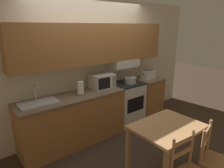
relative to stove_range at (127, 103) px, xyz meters
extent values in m
plane|color=#3D2D23|center=(-0.67, 0.28, -0.45)|extent=(16.00, 16.00, 0.00)
cube|color=silver|center=(-0.67, 0.30, 0.83)|extent=(5.53, 0.05, 2.55)
cube|color=#A36B38|center=(-0.67, 0.12, 1.29)|extent=(3.13, 0.32, 0.72)
cube|color=silver|center=(0.00, 0.12, 0.85)|extent=(0.63, 0.34, 0.16)
cube|color=#A36B38|center=(-1.29, -0.02, -0.02)|extent=(1.89, 0.59, 0.86)
cube|color=#75604C|center=(-1.29, -0.02, 0.43)|extent=(1.91, 0.61, 0.04)
cube|color=#A36B38|center=(0.62, -0.02, -0.02)|extent=(0.55, 0.59, 0.86)
cube|color=#75604C|center=(0.62, -0.02, 0.43)|extent=(0.57, 0.61, 0.04)
cube|color=silver|center=(0.00, 0.00, -0.02)|extent=(0.66, 0.55, 0.86)
cube|color=black|center=(0.00, 0.00, 0.43)|extent=(0.66, 0.55, 0.03)
cube|color=black|center=(0.00, -0.28, 0.05)|extent=(0.46, 0.01, 0.30)
cylinder|color=black|center=(-0.15, -0.11, 0.44)|extent=(0.09, 0.09, 0.01)
cylinder|color=black|center=(0.15, -0.11, 0.44)|extent=(0.09, 0.09, 0.01)
cylinder|color=black|center=(-0.15, 0.11, 0.44)|extent=(0.09, 0.09, 0.01)
cylinder|color=black|center=(0.15, 0.11, 0.44)|extent=(0.09, 0.09, 0.01)
cylinder|color=#B7BABF|center=(0.05, -0.05, 0.51)|extent=(0.24, 0.24, 0.12)
torus|color=#B7BABF|center=(0.05, -0.05, 0.56)|extent=(0.25, 0.25, 0.01)
cylinder|color=#B7BABF|center=(-0.09, -0.05, 0.54)|extent=(0.05, 0.01, 0.01)
cylinder|color=#B7BABF|center=(0.19, -0.05, 0.54)|extent=(0.05, 0.01, 0.01)
cube|color=silver|center=(-0.61, 0.06, 0.58)|extent=(0.43, 0.35, 0.27)
cube|color=black|center=(-0.68, -0.12, 0.58)|extent=(0.26, 0.01, 0.21)
cube|color=gray|center=(-0.44, -0.12, 0.58)|extent=(0.08, 0.01, 0.21)
cube|color=silver|center=(0.62, -0.03, 0.55)|extent=(0.30, 0.19, 0.20)
cube|color=black|center=(0.46, -0.03, 0.58)|extent=(0.01, 0.02, 0.02)
cube|color=black|center=(0.51, -0.03, 0.64)|extent=(0.04, 0.13, 0.01)
cube|color=black|center=(0.58, -0.03, 0.64)|extent=(0.04, 0.13, 0.01)
cube|color=black|center=(0.65, -0.03, 0.64)|extent=(0.04, 0.13, 0.01)
cube|color=black|center=(0.73, -0.03, 0.64)|extent=(0.04, 0.13, 0.01)
cube|color=#B7BABF|center=(-1.87, -0.02, 0.46)|extent=(0.58, 0.33, 0.02)
cube|color=#4C4F54|center=(-1.87, -0.03, 0.46)|extent=(0.50, 0.25, 0.01)
cylinder|color=#B7BABF|center=(-1.87, 0.11, 0.59)|extent=(0.02, 0.02, 0.25)
cylinder|color=#B7BABF|center=(-1.87, 0.05, 0.72)|extent=(0.02, 0.12, 0.02)
cylinder|color=black|center=(-1.13, -0.02, 0.45)|extent=(0.13, 0.13, 0.01)
cylinder|color=white|center=(-1.13, -0.02, 0.56)|extent=(0.11, 0.11, 0.22)
cube|color=tan|center=(-0.66, -1.53, 0.29)|extent=(0.92, 0.70, 0.04)
cube|color=tan|center=(-0.24, -1.85, -0.09)|extent=(0.06, 0.06, 0.72)
cube|color=tan|center=(-1.09, -1.22, -0.09)|extent=(0.06, 0.06, 0.72)
cube|color=tan|center=(-0.24, -1.22, -0.09)|extent=(0.06, 0.06, 0.72)
cylinder|color=tan|center=(-1.04, -1.89, 0.20)|extent=(0.04, 0.04, 0.45)
cylinder|color=tan|center=(-0.70, -1.92, 0.20)|extent=(0.04, 0.04, 0.45)
cube|color=tan|center=(-0.87, -1.90, 0.34)|extent=(0.34, 0.05, 0.06)
cube|color=tan|center=(-0.87, -1.90, 0.18)|extent=(0.34, 0.05, 0.06)
cube|color=tan|center=(-0.40, -2.14, -0.04)|extent=(0.46, 0.46, 0.03)
cylinder|color=tan|center=(-0.61, -2.01, 0.20)|extent=(0.04, 0.04, 0.45)
cylinder|color=tan|center=(-0.28, -1.93, 0.20)|extent=(0.04, 0.04, 0.45)
cube|color=tan|center=(-0.45, -1.97, 0.34)|extent=(0.34, 0.10, 0.06)
cube|color=tan|center=(-0.45, -1.97, 0.18)|extent=(0.34, 0.10, 0.06)
cylinder|color=tan|center=(-0.28, -1.93, -0.25)|extent=(0.04, 0.04, 0.39)
camera|label=1|loc=(-2.77, -2.97, 1.60)|focal=32.00mm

